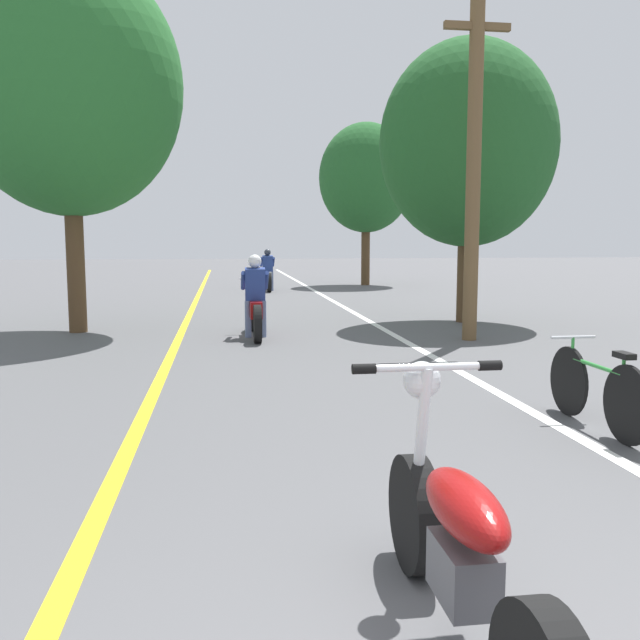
{
  "coord_description": "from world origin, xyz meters",
  "views": [
    {
      "loc": [
        -0.91,
        -1.4,
        1.67
      ],
      "look_at": [
        0.01,
        5.07,
        0.9
      ],
      "focal_mm": 38.0,
      "sensor_mm": 36.0,
      "label": 1
    }
  ],
  "objects_px": {
    "utility_pole": "(474,163)",
    "roadside_tree_right_far": "(366,178)",
    "motorcycle_rider_far": "(268,275)",
    "bicycle_parked": "(596,389)",
    "motorcycle_rider_lead": "(255,306)",
    "roadside_tree_left": "(68,85)",
    "motorcycle_foreground": "(460,548)",
    "roadside_tree_right_near": "(468,144)"
  },
  "relations": [
    {
      "from": "roadside_tree_right_near",
      "to": "bicycle_parked",
      "type": "relative_size",
      "value": 3.47
    },
    {
      "from": "utility_pole",
      "to": "roadside_tree_right_near",
      "type": "bearing_deg",
      "value": 71.96
    },
    {
      "from": "motorcycle_foreground",
      "to": "bicycle_parked",
      "type": "height_order",
      "value": "motorcycle_foreground"
    },
    {
      "from": "utility_pole",
      "to": "motorcycle_rider_far",
      "type": "bearing_deg",
      "value": 102.81
    },
    {
      "from": "motorcycle_foreground",
      "to": "motorcycle_rider_lead",
      "type": "bearing_deg",
      "value": 92.53
    },
    {
      "from": "roadside_tree_right_far",
      "to": "motorcycle_rider_far",
      "type": "relative_size",
      "value": 2.95
    },
    {
      "from": "roadside_tree_left",
      "to": "motorcycle_rider_far",
      "type": "distance_m",
      "value": 11.2
    },
    {
      "from": "motorcycle_rider_far",
      "to": "motorcycle_rider_lead",
      "type": "bearing_deg",
      "value": -94.81
    },
    {
      "from": "motorcycle_rider_lead",
      "to": "motorcycle_foreground",
      "type": "bearing_deg",
      "value": -87.47
    },
    {
      "from": "roadside_tree_right_far",
      "to": "bicycle_parked",
      "type": "xyz_separation_m",
      "value": [
        -1.99,
        -19.4,
        -3.58
      ]
    },
    {
      "from": "utility_pole",
      "to": "motorcycle_rider_far",
      "type": "xyz_separation_m",
      "value": [
        -2.65,
        11.64,
        -2.4
      ]
    },
    {
      "from": "roadside_tree_left",
      "to": "bicycle_parked",
      "type": "xyz_separation_m",
      "value": [
        5.91,
        -7.32,
        -4.02
      ]
    },
    {
      "from": "roadside_tree_left",
      "to": "motorcycle_rider_far",
      "type": "bearing_deg",
      "value": 67.08
    },
    {
      "from": "utility_pole",
      "to": "roadside_tree_right_far",
      "type": "relative_size",
      "value": 0.95
    },
    {
      "from": "motorcycle_rider_far",
      "to": "utility_pole",
      "type": "bearing_deg",
      "value": -77.19
    },
    {
      "from": "motorcycle_rider_far",
      "to": "roadside_tree_left",
      "type": "bearing_deg",
      "value": -112.92
    },
    {
      "from": "bicycle_parked",
      "to": "motorcycle_rider_far",
      "type": "bearing_deg",
      "value": 96.1
    },
    {
      "from": "utility_pole",
      "to": "roadside_tree_right_far",
      "type": "bearing_deg",
      "value": 85.26
    },
    {
      "from": "roadside_tree_right_near",
      "to": "bicycle_parked",
      "type": "bearing_deg",
      "value": -101.77
    },
    {
      "from": "roadside_tree_right_far",
      "to": "motorcycle_foreground",
      "type": "height_order",
      "value": "roadside_tree_right_far"
    },
    {
      "from": "roadside_tree_left",
      "to": "utility_pole",
      "type": "bearing_deg",
      "value": -16.17
    },
    {
      "from": "motorcycle_rider_far",
      "to": "roadside_tree_right_far",
      "type": "bearing_deg",
      "value": 32.15
    },
    {
      "from": "utility_pole",
      "to": "roadside_tree_left",
      "type": "bearing_deg",
      "value": 163.83
    },
    {
      "from": "roadside_tree_right_near",
      "to": "motorcycle_rider_far",
      "type": "relative_size",
      "value": 2.79
    },
    {
      "from": "motorcycle_rider_far",
      "to": "bicycle_parked",
      "type": "bearing_deg",
      "value": -83.9
    },
    {
      "from": "motorcycle_foreground",
      "to": "roadside_tree_right_far",
      "type": "bearing_deg",
      "value": 79.09
    },
    {
      "from": "roadside_tree_right_far",
      "to": "motorcycle_rider_lead",
      "type": "relative_size",
      "value": 2.87
    },
    {
      "from": "roadside_tree_right_near",
      "to": "bicycle_parked",
      "type": "height_order",
      "value": "roadside_tree_right_near"
    },
    {
      "from": "bicycle_parked",
      "to": "roadside_tree_right_far",
      "type": "bearing_deg",
      "value": 84.13
    },
    {
      "from": "utility_pole",
      "to": "roadside_tree_right_far",
      "type": "xyz_separation_m",
      "value": [
        1.16,
        14.04,
        1.01
      ]
    },
    {
      "from": "roadside_tree_right_far",
      "to": "motorcycle_rider_lead",
      "type": "bearing_deg",
      "value": -109.71
    },
    {
      "from": "roadside_tree_right_near",
      "to": "motorcycle_foreground",
      "type": "bearing_deg",
      "value": -110.12
    },
    {
      "from": "motorcycle_foreground",
      "to": "motorcycle_rider_far",
      "type": "xyz_separation_m",
      "value": [
        0.5,
        19.96,
        0.09
      ]
    },
    {
      "from": "utility_pole",
      "to": "bicycle_parked",
      "type": "distance_m",
      "value": 6.0
    },
    {
      "from": "motorcycle_foreground",
      "to": "utility_pole",
      "type": "bearing_deg",
      "value": 69.28
    },
    {
      "from": "roadside_tree_left",
      "to": "motorcycle_foreground",
      "type": "bearing_deg",
      "value": -70.71
    },
    {
      "from": "roadside_tree_left",
      "to": "motorcycle_rider_lead",
      "type": "xyz_separation_m",
      "value": [
        3.19,
        -1.09,
        -3.84
      ]
    },
    {
      "from": "roadside_tree_right_far",
      "to": "roadside_tree_left",
      "type": "bearing_deg",
      "value": -123.2
    },
    {
      "from": "roadside_tree_right_far",
      "to": "motorcycle_rider_far",
      "type": "xyz_separation_m",
      "value": [
        -3.81,
        -2.4,
        -3.42
      ]
    },
    {
      "from": "roadside_tree_left",
      "to": "motorcycle_rider_lead",
      "type": "height_order",
      "value": "roadside_tree_left"
    },
    {
      "from": "bicycle_parked",
      "to": "roadside_tree_left",
      "type": "bearing_deg",
      "value": 128.95
    },
    {
      "from": "roadside_tree_right_far",
      "to": "roadside_tree_right_near",
      "type": "bearing_deg",
      "value": -91.82
    }
  ]
}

